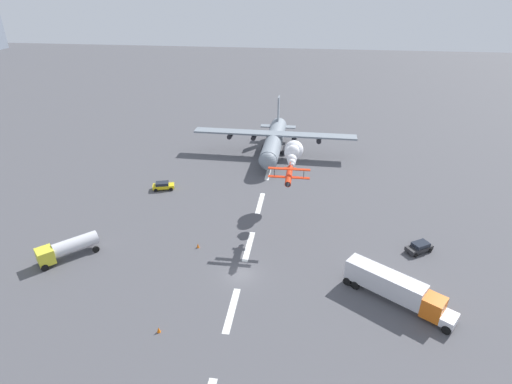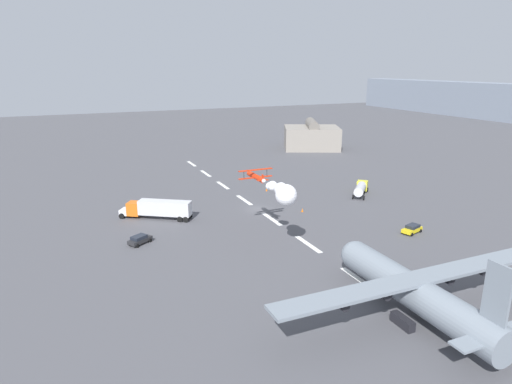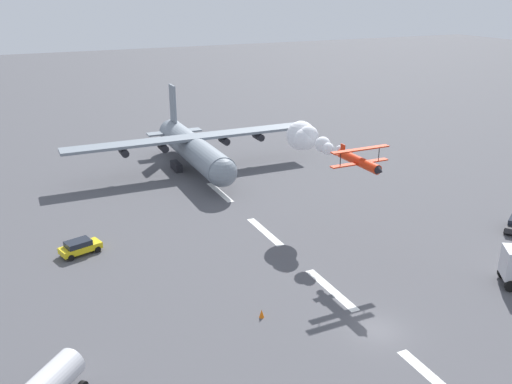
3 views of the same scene
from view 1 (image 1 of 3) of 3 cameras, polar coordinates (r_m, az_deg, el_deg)
The scene contains 13 objects.
ground_plane at distance 58.64m, azimuth -2.08°, elevation -11.46°, with size 440.00×440.00×0.00m, color #4C4C51.
runway_stripe_3 at distance 53.45m, azimuth -3.40°, elevation -16.12°, with size 8.00×0.90×0.01m, color white.
runway_stripe_4 at distance 64.18m, azimuth -1.02°, elevation -7.57°, with size 8.00×0.90×0.01m, color white.
runway_stripe_5 at distance 75.99m, azimuth 0.59°, elevation -1.56°, with size 8.00×0.90×0.01m, color white.
runway_stripe_6 at distance 88.46m, azimuth 1.75°, elevation 2.79°, with size 8.00×0.90×0.01m, color white.
cargo_transport_plane at distance 95.97m, azimuth 2.46°, elevation 7.01°, with size 26.00×38.02×11.26m.
stunt_biplane_red at distance 71.52m, azimuth 5.15°, elevation 5.38°, with size 17.07×6.39×3.37m.
semi_truck_orange at distance 56.13m, azimuth 18.84°, elevation -12.49°, with size 10.24×13.45×3.70m.
fuel_tanker_truck at distance 66.94m, azimuth -24.90°, elevation -7.07°, with size 7.85×7.70×2.90m.
followme_car_yellow at distance 67.36m, azimuth 21.87°, elevation -7.13°, with size 3.73×4.43×1.52m.
airport_staff_sedan at distance 82.80m, azimuth -12.84°, elevation 0.89°, with size 2.94×4.49×1.52m.
traffic_cone_near at distance 51.79m, azimuth -13.44°, elevation -18.21°, with size 0.44×0.44×0.75m, color orange.
traffic_cone_far at distance 64.30m, azimuth -8.11°, elevation -7.41°, with size 0.44×0.44×0.75m, color orange.
Camera 1 is at (-44.96, -8.31, 36.72)m, focal length 28.64 mm.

